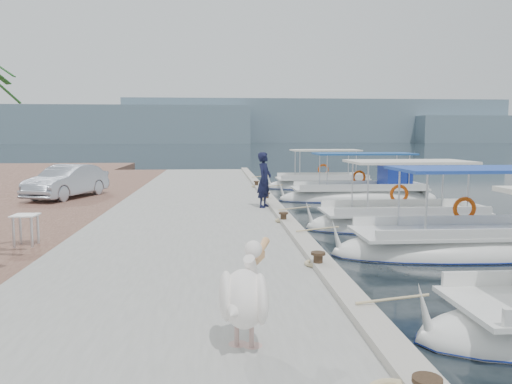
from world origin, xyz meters
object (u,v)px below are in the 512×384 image
(fisherman, at_px, (264,180))
(fishing_caique_e, at_px, (322,186))
(pelican, at_px, (245,295))
(fishing_caique_c, at_px, (402,224))
(fishing_caique_b, at_px, (473,248))
(fishing_caique_d, at_px, (361,196))
(parked_car, at_px, (67,181))

(fisherman, bearing_deg, fishing_caique_e, 3.74)
(pelican, relative_size, fisherman, 0.80)
(fishing_caique_c, xyz_separation_m, fishing_caique_e, (0.01, 12.71, 0.00))
(fishing_caique_b, relative_size, fishing_caique_c, 1.17)
(fishing_caique_c, height_order, fisherman, fisherman)
(fishing_caique_b, bearing_deg, fishing_caique_e, 91.87)
(fishing_caique_d, bearing_deg, fishing_caique_e, 97.19)
(fishing_caique_b, bearing_deg, pelican, -134.61)
(fisherman, bearing_deg, fishing_caique_b, -111.22)
(pelican, relative_size, parked_car, 0.38)
(fishing_caique_b, xyz_separation_m, pelican, (-6.32, -6.40, 1.01))
(fishing_caique_b, height_order, fisherman, fisherman)
(fishing_caique_c, bearing_deg, fisherman, 159.18)
(fishing_caique_c, relative_size, fishing_caique_e, 1.00)
(parked_car, bearing_deg, fishing_caique_c, -3.18)
(fishing_caique_c, height_order, fishing_caique_e, same)
(fishing_caique_b, distance_m, fishing_caique_e, 16.34)
(fishing_caique_c, xyz_separation_m, pelican, (-5.77, -10.03, 1.01))
(fishing_caique_d, bearing_deg, parked_car, -170.62)
(pelican, distance_m, fisherman, 11.79)
(fishing_caique_c, distance_m, parked_car, 13.27)
(pelican, bearing_deg, fishing_caique_b, 45.39)
(fishing_caique_d, relative_size, pelican, 4.88)
(fishing_caique_b, relative_size, pelican, 4.81)
(pelican, xyz_separation_m, parked_car, (-6.46, 15.04, 0.04))
(fishing_caique_e, relative_size, pelican, 4.13)
(fishing_caique_d, xyz_separation_m, fishing_caique_e, (-0.70, 5.56, -0.06))
(fishing_caique_c, distance_m, fishing_caique_d, 7.19)
(fishing_caique_b, xyz_separation_m, fisherman, (-4.97, 5.30, 1.36))
(fishing_caique_e, bearing_deg, pelican, -104.27)
(fishing_caique_e, distance_m, pelican, 23.48)
(pelican, height_order, parked_car, parked_car)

